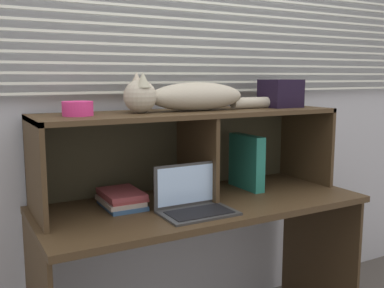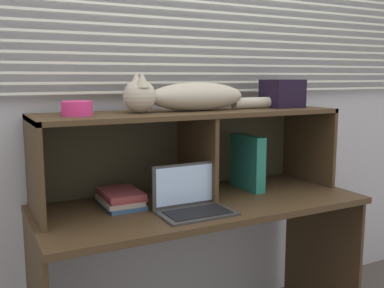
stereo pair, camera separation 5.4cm
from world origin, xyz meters
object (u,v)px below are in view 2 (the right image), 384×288
at_px(binder_upright, 247,162).
at_px(storage_box, 282,94).
at_px(laptop, 192,202).
at_px(small_basket, 77,108).
at_px(book_stack, 121,198).
at_px(cat, 187,96).

bearing_deg(binder_upright, storage_box, 0.00).
distance_m(laptop, small_basket, 0.64).
bearing_deg(book_stack, storage_box, 0.16).
distance_m(laptop, binder_upright, 0.51).
bearing_deg(cat, book_stack, -179.58).
distance_m(binder_upright, storage_box, 0.41).
bearing_deg(small_basket, binder_upright, 0.00).
relative_size(cat, laptop, 2.66).
relative_size(cat, small_basket, 6.55).
bearing_deg(storage_box, book_stack, -179.84).
bearing_deg(storage_box, laptop, -160.80).
xyz_separation_m(binder_upright, small_basket, (-0.87, 0.00, 0.31)).
distance_m(cat, laptop, 0.51).
height_order(cat, book_stack, cat).
relative_size(book_stack, storage_box, 1.36).
height_order(laptop, small_basket, small_basket).
bearing_deg(laptop, cat, 68.47).
height_order(binder_upright, storage_box, storage_box).
bearing_deg(cat, small_basket, -180.00).
height_order(cat, small_basket, cat).
relative_size(cat, binder_upright, 2.99).
bearing_deg(book_stack, laptop, -42.09).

